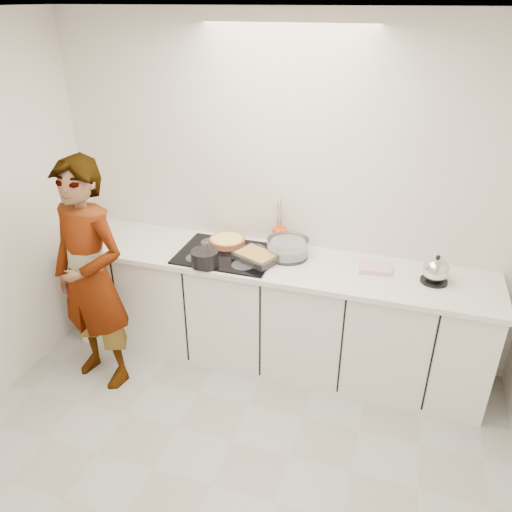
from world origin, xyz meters
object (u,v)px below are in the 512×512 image
(tart_dish, at_px, (227,241))
(saucepan, at_px, (205,258))
(baking_dish, at_px, (256,256))
(kettle, at_px, (436,271))
(mixing_bowl, at_px, (288,249))
(hob, at_px, (227,254))
(cook, at_px, (91,278))
(utensil_crock, at_px, (279,237))

(tart_dish, relative_size, saucepan, 1.53)
(baking_dish, height_order, kettle, kettle)
(kettle, bearing_deg, tart_dish, 175.94)
(mixing_bowl, bearing_deg, hob, -165.94)
(mixing_bowl, bearing_deg, cook, -151.93)
(hob, relative_size, cook, 0.41)
(baking_dish, relative_size, mixing_bowl, 1.11)
(tart_dish, distance_m, kettle, 1.55)
(hob, bearing_deg, utensil_crock, 40.15)
(saucepan, xyz_separation_m, baking_dish, (0.33, 0.18, -0.02))
(tart_dish, relative_size, mixing_bowl, 0.93)
(saucepan, xyz_separation_m, mixing_bowl, (0.53, 0.33, -0.00))
(tart_dish, xyz_separation_m, kettle, (1.55, -0.11, 0.05))
(utensil_crock, bearing_deg, hob, -139.85)
(tart_dish, relative_size, utensil_crock, 2.17)
(baking_dish, bearing_deg, utensil_crock, 74.94)
(kettle, distance_m, utensil_crock, 1.19)
(mixing_bowl, bearing_deg, kettle, -3.65)
(kettle, bearing_deg, utensil_crock, 168.38)
(hob, relative_size, tart_dish, 2.36)
(utensil_crock, bearing_deg, kettle, -11.62)
(tart_dish, height_order, kettle, kettle)
(saucepan, height_order, utensil_crock, saucepan)
(baking_dish, xyz_separation_m, utensil_crock, (0.09, 0.32, 0.02))
(tart_dish, height_order, cook, cook)
(hob, relative_size, mixing_bowl, 2.20)
(cook, bearing_deg, hob, 46.90)
(tart_dish, distance_m, baking_dish, 0.36)
(cook, bearing_deg, saucepan, 37.39)
(tart_dish, bearing_deg, cook, -136.94)
(tart_dish, distance_m, mixing_bowl, 0.50)
(saucepan, bearing_deg, hob, 69.42)
(utensil_crock, relative_size, cook, 0.08)
(saucepan, relative_size, kettle, 0.96)
(hob, bearing_deg, kettle, 1.72)
(saucepan, xyz_separation_m, cook, (-0.74, -0.34, -0.10))
(saucepan, bearing_deg, tart_dish, 85.26)
(saucepan, height_order, cook, cook)
(saucepan, relative_size, baking_dish, 0.55)
(hob, height_order, saucepan, saucepan)
(baking_dish, distance_m, cook, 1.19)
(baking_dish, distance_m, utensil_crock, 0.34)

